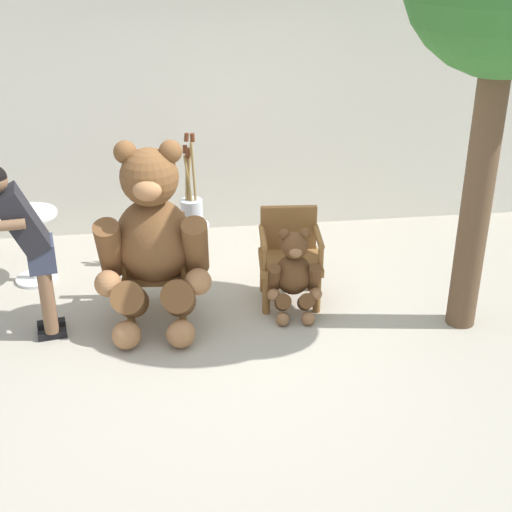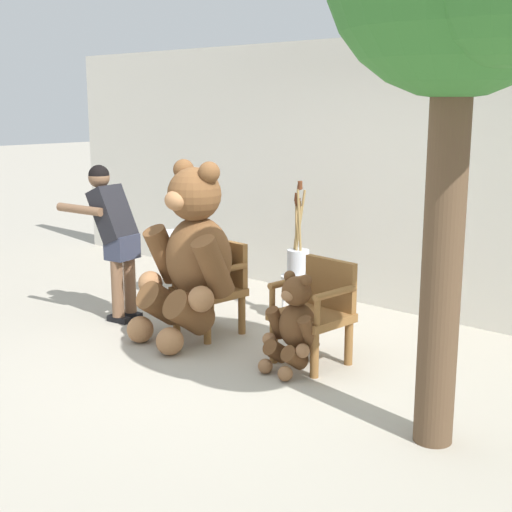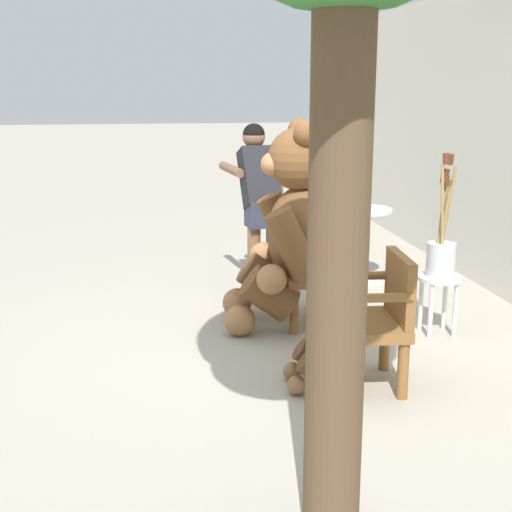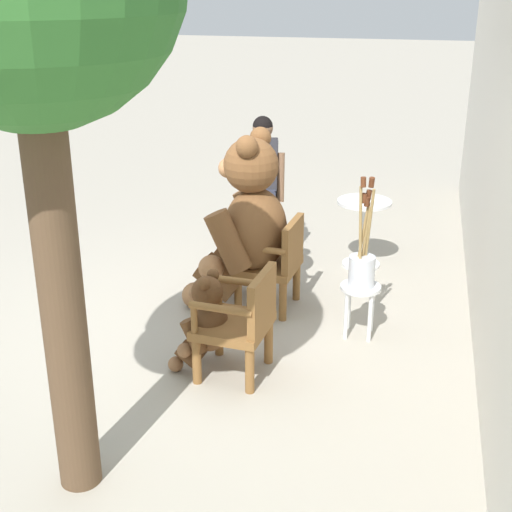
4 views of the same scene
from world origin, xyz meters
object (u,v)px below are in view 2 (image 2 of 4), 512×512
Objects in this scene: wooden_chair_left at (214,284)px; round_side_table at (182,256)px; wooden_chair_right at (317,309)px; white_stool at (298,286)px; teddy_bear_small at (294,324)px; teddy_bear_large at (191,253)px; brush_bucket at (298,255)px; person_visitor at (114,229)px.

round_side_table is (-1.20, 0.68, -0.01)m from wooden_chair_left.
wooden_chair_left is 1.00× the size of wooden_chair_right.
white_stool is (-0.85, 0.81, -0.11)m from wooden_chair_right.
teddy_bear_small is at bearing -13.31° from wooden_chair_left.
white_stool is (0.38, 1.08, -0.45)m from teddy_bear_large.
wooden_chair_right is at bearing -0.00° from wooden_chair_left.
round_side_table is at bearing 150.42° from wooden_chair_left.
teddy_bear_large is 1.23m from white_stool.
wooden_chair_left is 1.19× the size of round_side_table.
wooden_chair_right is 1.20m from brush_bucket.
wooden_chair_right is 0.91× the size of brush_bucket.
wooden_chair_left is 0.53× the size of teddy_bear_large.
wooden_chair_right is at bearing -43.67° from brush_bucket.
teddy_bear_small is at bearing -0.76° from teddy_bear_large.
teddy_bear_small is at bearing -52.49° from brush_bucket.
white_stool is (0.36, 0.81, -0.11)m from wooden_chair_left.
person_visitor is 2.14× the size of round_side_table.
wooden_chair_left is at bearing -29.58° from round_side_table.
wooden_chair_right is 1.30m from teddy_bear_large.
round_side_table is at bearing 158.09° from teddy_bear_small.
wooden_chair_left is 1.18m from person_visitor.
round_side_table is (-1.57, -0.13, 0.09)m from white_stool.
wooden_chair_left is 0.43m from teddy_bear_large.
wooden_chair_right is 2.51m from round_side_table.
teddy_bear_large is 1.73× the size of brush_bucket.
person_visitor is at bearing -139.73° from brush_bucket.
round_side_table is at bearing 141.35° from teddy_bear_large.
person_visitor is at bearing -178.05° from teddy_bear_small.
white_stool is at bearing 70.90° from teddy_bear_large.
round_side_table is (-1.56, -0.13, -0.22)m from brush_bucket.
person_visitor reaches higher than wooden_chair_right.
teddy_bear_small reaches higher than round_side_table.
white_stool is at bearing 136.29° from wooden_chair_right.
white_stool is (1.39, 1.18, -0.56)m from person_visitor.
teddy_bear_large is 1.03m from person_visitor.
wooden_chair_right is at bearing -43.71° from white_stool.
person_visitor is at bearing -174.82° from teddy_bear_large.
brush_bucket is 1.31× the size of round_side_table.
teddy_bear_small is 1.13× the size of round_side_table.
white_stool is at bearing 4.77° from round_side_table.
wooden_chair_left reaches higher than white_stool.
teddy_bear_large is 1.57m from round_side_table.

